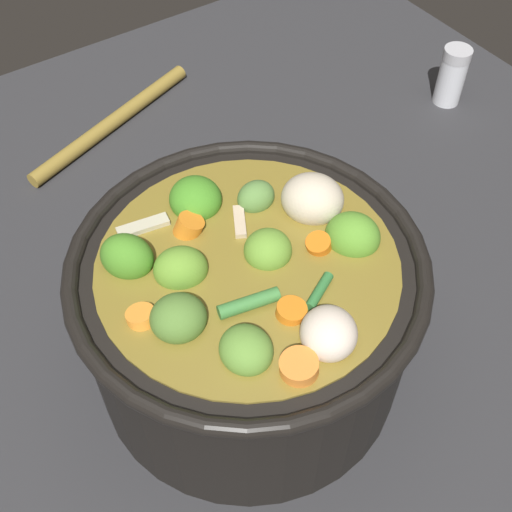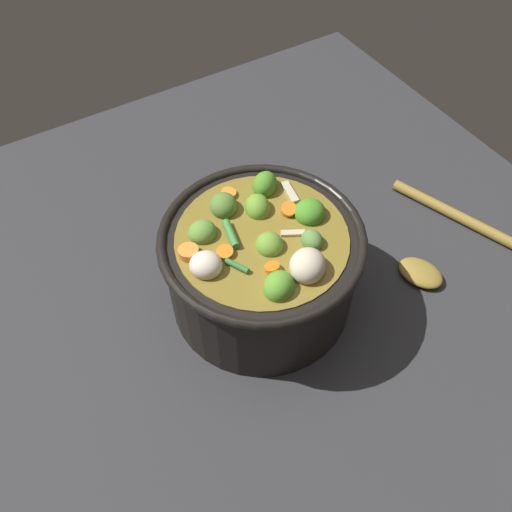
{
  "view_description": "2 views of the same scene",
  "coord_description": "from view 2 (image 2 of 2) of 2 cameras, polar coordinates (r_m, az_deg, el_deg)",
  "views": [
    {
      "loc": [
        -0.17,
        -0.26,
        0.53
      ],
      "look_at": [
        0.02,
        0.01,
        0.13
      ],
      "focal_mm": 46.46,
      "sensor_mm": 36.0,
      "label": 1
    },
    {
      "loc": [
        0.39,
        -0.24,
        0.68
      ],
      "look_at": [
        0.02,
        -0.02,
        0.13
      ],
      "focal_mm": 38.0,
      "sensor_mm": 36.0,
      "label": 2
    }
  ],
  "objects": [
    {
      "name": "ground_plane",
      "position": [
        0.82,
        0.54,
        -4.33
      ],
      "size": [
        1.1,
        1.1,
        0.0
      ],
      "primitive_type": "plane",
      "color": "#2D2D30"
    },
    {
      "name": "cooking_pot",
      "position": [
        0.76,
        0.6,
        -1.06
      ],
      "size": [
        0.28,
        0.28,
        0.17
      ],
      "color": "black",
      "rests_on": "ground_plane"
    },
    {
      "name": "wooden_spoon",
      "position": [
        0.92,
        19.16,
        1.34
      ],
      "size": [
        0.25,
        0.23,
        0.02
      ],
      "color": "olive",
      "rests_on": "ground_plane"
    }
  ]
}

